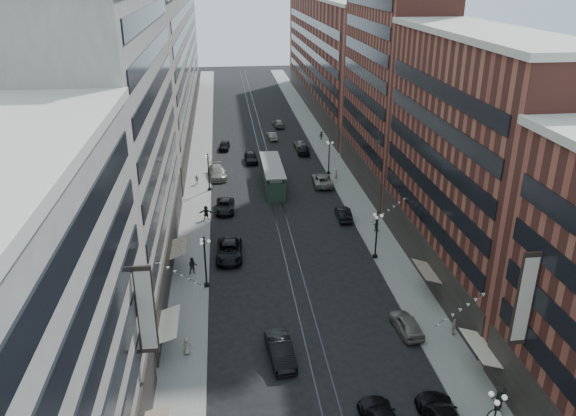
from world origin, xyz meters
name	(u,v)px	position (x,y,z in m)	size (l,w,h in m)	color
ground	(270,177)	(0.00, 60.00, 0.00)	(220.00, 220.00, 0.00)	black
sidewalk_west	(200,159)	(-11.00, 70.00, 0.07)	(4.00, 180.00, 0.15)	gray
sidewalk_east	(328,155)	(11.00, 70.00, 0.07)	(4.00, 180.00, 0.15)	gray
rail_west	(261,157)	(-0.70, 70.00, 0.01)	(0.12, 180.00, 0.02)	#2D2D33
rail_east	(269,157)	(0.70, 70.00, 0.01)	(0.12, 180.00, 0.02)	#2D2D33
building_west_near	(13,405)	(-17.00, 0.00, 11.00)	(8.00, 30.00, 22.00)	#9C998B
building_west_mid	(119,142)	(-17.00, 33.00, 14.00)	(8.00, 36.00, 28.00)	#9C998B
building_west_far	(169,59)	(-17.00, 96.00, 13.00)	(8.00, 90.00, 26.00)	#9C998B
building_east_mid	(471,164)	(17.00, 28.00, 12.00)	(8.00, 30.00, 24.00)	brown
building_east_tower	(394,37)	(17.00, 56.00, 21.00)	(8.00, 26.00, 42.00)	brown
building_east_far	(327,55)	(17.00, 105.00, 12.00)	(8.00, 72.00, 24.00)	brown
lamppost_sw_far	(205,260)	(-9.20, 28.00, 3.10)	(1.03, 1.14, 5.52)	black
lamppost_sw_mid	(209,171)	(-9.20, 55.00, 3.10)	(1.03, 1.14, 5.52)	black
lamppost_se_far	(377,233)	(9.20, 32.00, 3.10)	(1.03, 1.14, 5.52)	black
lamppost_se_mid	(329,156)	(9.20, 60.00, 3.10)	(1.03, 1.14, 5.52)	black
streetcar	(272,177)	(0.00, 55.60, 1.63)	(2.82, 12.73, 3.52)	#263C2F
car_2	(229,251)	(-6.80, 34.08, 0.85)	(2.83, 6.14, 1.71)	black
car_4	(407,324)	(8.40, 18.38, 0.78)	(1.85, 4.60, 1.57)	slate
car_5	(280,350)	(-3.04, 15.87, 0.87)	(1.84, 5.28, 1.74)	black
pedestrian_1	(187,346)	(-10.63, 17.25, 0.94)	(0.78, 0.42, 1.59)	gray
pedestrian_2	(193,266)	(-10.65, 30.69, 1.08)	(0.91, 0.50, 1.87)	black
pedestrian_3	(500,398)	(12.06, 8.24, 1.12)	(1.25, 0.52, 1.94)	black
pedestrian_4	(454,327)	(12.24, 17.24, 0.94)	(0.92, 0.42, 1.58)	#B7A898
car_7	(225,206)	(-7.09, 47.29, 0.73)	(2.43, 5.28, 1.47)	black
car_8	(217,172)	(-8.05, 60.66, 0.86)	(2.42, 5.95, 1.73)	gray
car_9	(224,145)	(-6.80, 75.39, 0.74)	(1.75, 4.35, 1.48)	black
car_10	(343,214)	(7.94, 42.96, 0.76)	(1.61, 4.61, 1.52)	black
car_11	(322,180)	(7.37, 55.48, 0.82)	(2.72, 5.91, 1.64)	gray
car_12	(303,150)	(6.80, 71.22, 0.70)	(1.97, 4.85, 1.41)	black
car_13	(251,157)	(-2.49, 67.58, 0.85)	(2.00, 4.97, 1.69)	black
car_14	(272,136)	(2.22, 80.69, 0.69)	(1.46, 4.19, 1.38)	gray
pedestrian_5	(206,213)	(-9.50, 44.58, 1.08)	(1.73, 0.50, 1.87)	black
pedestrian_6	(197,180)	(-11.05, 57.59, 0.91)	(0.89, 0.41, 1.52)	#AAA28D
pedestrian_7	(376,225)	(11.07, 38.68, 0.91)	(0.74, 0.40, 1.52)	black
pedestrian_8	(336,175)	(9.78, 56.97, 0.96)	(0.59, 0.39, 1.62)	#B9AB99
pedestrian_9	(322,136)	(11.37, 78.91, 0.95)	(1.03, 0.43, 1.60)	black
car_extra_0	(278,123)	(4.31, 89.64, 0.81)	(1.92, 4.77, 1.62)	#646058
car_extra_1	(301,145)	(6.80, 74.13, 0.77)	(2.15, 5.28, 1.53)	#626157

